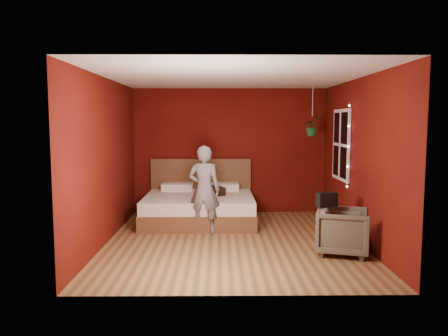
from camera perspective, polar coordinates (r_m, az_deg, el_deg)
floor at (r=7.14m, az=1.13°, el=-9.45°), size 4.50×4.50×0.00m
room_walls at (r=6.88m, az=1.16°, el=4.14°), size 4.04×4.54×2.62m
window at (r=8.08m, az=15.03°, el=2.95°), size 0.05×0.97×1.27m
fairy_lights at (r=7.57m, az=15.91°, el=2.73°), size 0.04×0.04×1.45m
bed at (r=8.45m, az=-3.23°, el=-4.95°), size 2.08×1.76×1.14m
person at (r=7.47m, az=-2.61°, el=-2.83°), size 0.60×0.45×1.51m
armchair at (r=6.59m, az=15.24°, el=-7.99°), size 0.90×0.88×0.66m
handbag at (r=6.62m, az=13.26°, el=-4.02°), size 0.32×0.22×0.21m
throw_pillow at (r=8.33m, az=-1.75°, el=-3.02°), size 0.58×0.58×0.16m
hanging_plant at (r=8.58m, az=11.43°, el=5.37°), size 0.43×0.41×0.96m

